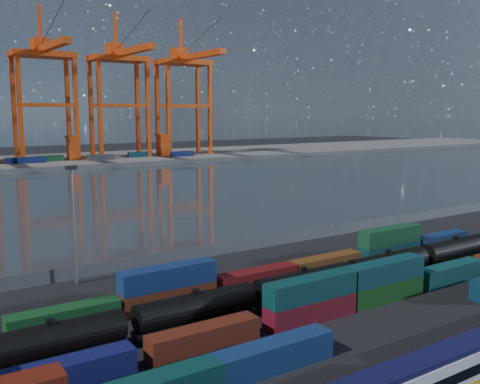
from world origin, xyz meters
TOP-DOWN VIEW (x-y plane):
  - ground at (0.00, 0.00)m, footprint 700.00×700.00m
  - harbor_water at (0.00, 105.00)m, footprint 700.00×700.00m
  - far_quay at (0.00, 210.00)m, footprint 700.00×70.00m
  - passenger_train at (-15.84, -21.77)m, footprint 74.67×2.80m
  - container_row_south at (-10.00, -9.24)m, footprint 140.39×2.53m
  - container_row_mid at (9.39, -2.28)m, footprint 141.84×2.44m
  - container_row_north at (-16.56, 10.46)m, footprint 116.06×2.48m
  - tanker_string at (7.49, 3.12)m, footprint 138.54×3.12m
  - waterfront_fence at (-0.00, 28.00)m, footprint 160.12×0.12m
  - yard_light_mast at (-30.00, 26.00)m, footprint 1.60×0.40m
  - gantry_cranes at (-7.50, 203.12)m, footprint 202.26×52.33m
  - quay_containers at (-11.00, 195.46)m, footprint 172.58×10.99m
  - straddle_carriers at (-2.50, 200.00)m, footprint 140.00×7.00m

SIDE VIEW (x-z plane):
  - ground at x=0.00m, z-range 0.00..0.00m
  - harbor_water at x=0.00m, z-range 0.01..0.01m
  - far_quay at x=0.00m, z-range 0.00..2.00m
  - waterfront_fence at x=0.00m, z-range -0.10..2.10m
  - container_row_north at x=-16.56m, z-range -0.79..4.50m
  - container_row_south at x=-10.00m, z-range -0.81..4.58m
  - container_row_mid at x=9.39m, z-range -0.61..4.60m
  - tanker_string at x=7.49m, z-range 0.01..4.48m
  - passenger_train at x=-15.84m, z-range 0.01..4.81m
  - quay_containers at x=-11.00m, z-range 2.00..4.60m
  - straddle_carriers at x=-2.50m, z-range 2.27..13.37m
  - yard_light_mast at x=-30.00m, z-range 1.00..17.60m
  - gantry_cranes at x=-7.50m, z-range 8.01..78.88m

